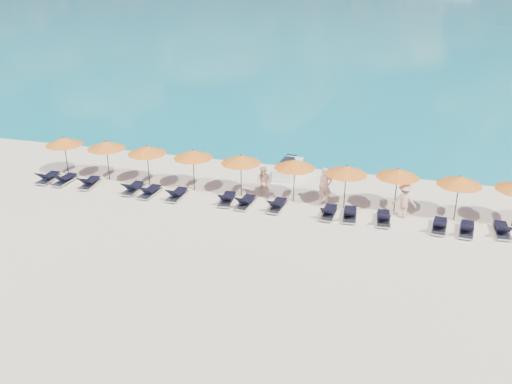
# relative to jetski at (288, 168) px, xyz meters

# --- Properties ---
(ground) EXTENTS (1400.00, 1400.00, 0.00)m
(ground) POSITION_rel_jetski_xyz_m (-0.29, -8.66, -0.40)
(ground) COLOR beige
(headland_main) EXTENTS (374.00, 242.00, 126.50)m
(headland_main) POSITION_rel_jetski_xyz_m (-300.29, 531.34, -38.40)
(headland_main) COLOR black
(headland_main) RESTS_ON ground
(headland_small) EXTENTS (162.00, 126.00, 85.50)m
(headland_small) POSITION_rel_jetski_xyz_m (-150.29, 551.34, -35.40)
(headland_small) COLOR black
(headland_small) RESTS_ON ground
(jetski) EXTENTS (1.21, 2.77, 0.96)m
(jetski) POSITION_rel_jetski_xyz_m (0.00, 0.00, 0.00)
(jetski) COLOR white
(jetski) RESTS_ON ground
(beachgoer_a) EXTENTS (0.85, 0.75, 1.95)m
(beachgoer_a) POSITION_rel_jetski_xyz_m (2.67, -3.55, 0.58)
(beachgoer_a) COLOR #DC9F83
(beachgoer_a) RESTS_ON ground
(beachgoer_b) EXTENTS (0.93, 0.67, 1.73)m
(beachgoer_b) POSITION_rel_jetski_xyz_m (-0.44, -3.66, 0.47)
(beachgoer_b) COLOR #DC9F83
(beachgoer_b) RESTS_ON ground
(beachgoer_c) EXTENTS (1.17, 0.63, 1.74)m
(beachgoer_c) POSITION_rel_jetski_xyz_m (6.54, -4.02, 0.47)
(beachgoer_c) COLOR #DC9F83
(beachgoer_c) RESTS_ON ground
(umbrella_0) EXTENTS (2.10, 2.10, 2.28)m
(umbrella_0) POSITION_rel_jetski_xyz_m (-11.99, -3.47, 1.62)
(umbrella_0) COLOR black
(umbrella_0) RESTS_ON ground
(umbrella_1) EXTENTS (2.10, 2.10, 2.28)m
(umbrella_1) POSITION_rel_jetski_xyz_m (-9.40, -3.43, 1.62)
(umbrella_1) COLOR black
(umbrella_1) RESTS_ON ground
(umbrella_2) EXTENTS (2.10, 2.10, 2.28)m
(umbrella_2) POSITION_rel_jetski_xyz_m (-6.90, -3.58, 1.62)
(umbrella_2) COLOR black
(umbrella_2) RESTS_ON ground
(umbrella_3) EXTENTS (2.10, 2.10, 2.28)m
(umbrella_3) POSITION_rel_jetski_xyz_m (-4.30, -3.54, 1.62)
(umbrella_3) COLOR black
(umbrella_3) RESTS_ON ground
(umbrella_4) EXTENTS (2.10, 2.10, 2.28)m
(umbrella_4) POSITION_rel_jetski_xyz_m (-1.67, -3.60, 1.62)
(umbrella_4) COLOR black
(umbrella_4) RESTS_ON ground
(umbrella_5) EXTENTS (2.10, 2.10, 2.28)m
(umbrella_5) POSITION_rel_jetski_xyz_m (1.10, -3.54, 1.62)
(umbrella_5) COLOR black
(umbrella_5) RESTS_ON ground
(umbrella_6) EXTENTS (2.10, 2.10, 2.28)m
(umbrella_6) POSITION_rel_jetski_xyz_m (3.68, -3.71, 1.62)
(umbrella_6) COLOR black
(umbrella_6) RESTS_ON ground
(umbrella_7) EXTENTS (2.10, 2.10, 2.28)m
(umbrella_7) POSITION_rel_jetski_xyz_m (6.09, -3.43, 1.62)
(umbrella_7) COLOR black
(umbrella_7) RESTS_ON ground
(umbrella_8) EXTENTS (2.10, 2.10, 2.28)m
(umbrella_8) POSITION_rel_jetski_xyz_m (8.87, -3.65, 1.62)
(umbrella_8) COLOR black
(umbrella_8) RESTS_ON ground
(lounger_0) EXTENTS (0.70, 1.73, 0.66)m
(lounger_0) POSITION_rel_jetski_xyz_m (-12.51, -4.61, -0.16)
(lounger_0) COLOR silver
(lounger_0) RESTS_ON ground
(lounger_1) EXTENTS (0.71, 1.73, 0.66)m
(lounger_1) POSITION_rel_jetski_xyz_m (-11.48, -4.62, -0.16)
(lounger_1) COLOR silver
(lounger_1) RESTS_ON ground
(lounger_2) EXTENTS (0.77, 1.75, 0.66)m
(lounger_2) POSITION_rel_jetski_xyz_m (-9.91, -4.65, -0.16)
(lounger_2) COLOR silver
(lounger_2) RESTS_ON ground
(lounger_3) EXTENTS (0.65, 1.71, 0.66)m
(lounger_3) POSITION_rel_jetski_xyz_m (-7.30, -4.70, -0.16)
(lounger_3) COLOR silver
(lounger_3) RESTS_ON ground
(lounger_4) EXTENTS (0.72, 1.73, 0.66)m
(lounger_4) POSITION_rel_jetski_xyz_m (-6.25, -4.90, -0.16)
(lounger_4) COLOR silver
(lounger_4) RESTS_ON ground
(lounger_5) EXTENTS (0.67, 1.72, 0.66)m
(lounger_5) POSITION_rel_jetski_xyz_m (-4.75, -4.85, -0.16)
(lounger_5) COLOR silver
(lounger_5) RESTS_ON ground
(lounger_6) EXTENTS (0.74, 1.74, 0.66)m
(lounger_6) POSITION_rel_jetski_xyz_m (-2.09, -4.70, -0.16)
(lounger_6) COLOR silver
(lounger_6) RESTS_ON ground
(lounger_7) EXTENTS (0.76, 1.75, 0.66)m
(lounger_7) POSITION_rel_jetski_xyz_m (-1.08, -4.81, -0.16)
(lounger_7) COLOR silver
(lounger_7) RESTS_ON ground
(lounger_8) EXTENTS (0.75, 1.74, 0.66)m
(lounger_8) POSITION_rel_jetski_xyz_m (0.53, -4.76, -0.16)
(lounger_8) COLOR silver
(lounger_8) RESTS_ON ground
(lounger_9) EXTENTS (0.69, 1.73, 0.66)m
(lounger_9) POSITION_rel_jetski_xyz_m (3.10, -4.88, -0.16)
(lounger_9) COLOR silver
(lounger_9) RESTS_ON ground
(lounger_10) EXTENTS (0.75, 1.74, 0.66)m
(lounger_10) POSITION_rel_jetski_xyz_m (4.11, -4.83, -0.16)
(lounger_10) COLOR silver
(lounger_10) RESTS_ON ground
(lounger_11) EXTENTS (0.76, 1.75, 0.66)m
(lounger_11) POSITION_rel_jetski_xyz_m (5.68, -4.83, -0.16)
(lounger_11) COLOR silver
(lounger_11) RESTS_ON ground
(lounger_12) EXTENTS (0.77, 1.75, 0.66)m
(lounger_12) POSITION_rel_jetski_xyz_m (8.19, -4.94, -0.16)
(lounger_12) COLOR silver
(lounger_12) RESTS_ON ground
(lounger_13) EXTENTS (0.78, 1.75, 0.66)m
(lounger_13) POSITION_rel_jetski_xyz_m (9.36, -4.98, -0.16)
(lounger_13) COLOR silver
(lounger_13) RESTS_ON ground
(lounger_14) EXTENTS (0.70, 1.73, 0.66)m
(lounger_14) POSITION_rel_jetski_xyz_m (10.89, -4.62, -0.16)
(lounger_14) COLOR silver
(lounger_14) RESTS_ON ground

